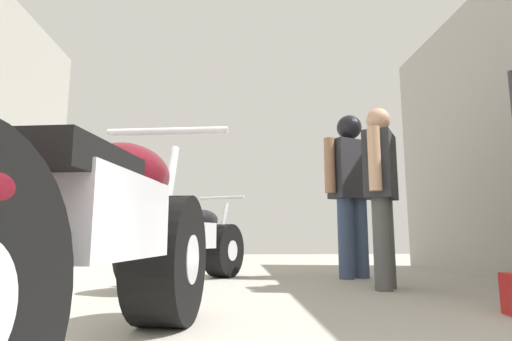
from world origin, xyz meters
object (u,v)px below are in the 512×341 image
motorcycle_black_naked (189,245)px  mechanic_with_helmet (351,179)px  motorcycle_maroon_cruiser (97,248)px  mechanic_in_blue (381,184)px

motorcycle_black_naked → mechanic_with_helmet: 1.91m
motorcycle_black_naked → motorcycle_maroon_cruiser: bearing=-91.0°
mechanic_in_blue → motorcycle_maroon_cruiser: bearing=-129.8°
motorcycle_maroon_cruiser → motorcycle_black_naked: motorcycle_maroon_cruiser is taller
motorcycle_black_naked → mechanic_in_blue: (1.72, -0.52, 0.54)m
mechanic_in_blue → mechanic_with_helmet: 0.93m
motorcycle_maroon_cruiser → mechanic_with_helmet: mechanic_with_helmet is taller
motorcycle_maroon_cruiser → mechanic_with_helmet: bearing=59.8°
mechanic_in_blue → mechanic_with_helmet: mechanic_with_helmet is taller
motorcycle_black_naked → mechanic_in_blue: 1.88m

